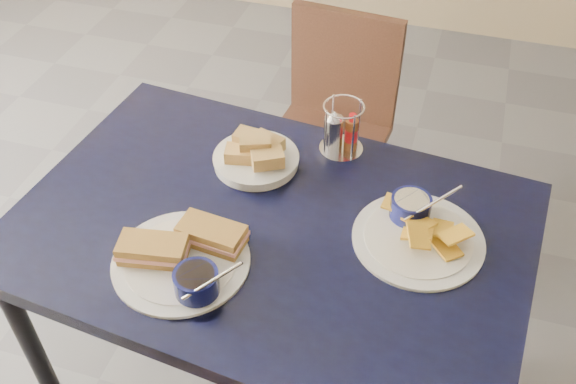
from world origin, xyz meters
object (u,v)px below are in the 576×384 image
(condiment_caddy, at_px, (340,131))
(chair_far, at_px, (332,114))
(sandwich_plate, at_px, (185,256))
(dining_table, at_px, (270,246))
(plantain_plate, at_px, (417,228))
(bread_basket, at_px, (256,155))

(condiment_caddy, bearing_deg, chair_far, 104.38)
(sandwich_plate, bearing_deg, condiment_caddy, 64.77)
(dining_table, bearing_deg, condiment_caddy, 74.25)
(sandwich_plate, distance_m, condiment_caddy, 0.51)
(dining_table, height_order, condiment_caddy, condiment_caddy)
(chair_far, bearing_deg, dining_table, -86.52)
(dining_table, relative_size, chair_far, 1.50)
(chair_far, bearing_deg, plantain_plate, -64.58)
(bread_basket, bearing_deg, condiment_caddy, 32.58)
(chair_far, xyz_separation_m, plantain_plate, (0.36, -0.77, 0.31))
(dining_table, xyz_separation_m, condiment_caddy, (0.09, 0.30, 0.13))
(sandwich_plate, bearing_deg, chair_far, 85.29)
(sandwich_plate, height_order, plantain_plate, same)
(chair_far, distance_m, plantain_plate, 0.90)
(plantain_plate, bearing_deg, chair_far, 115.42)
(plantain_plate, height_order, bread_basket, plantain_plate)
(plantain_plate, height_order, condiment_caddy, condiment_caddy)
(sandwich_plate, distance_m, plantain_plate, 0.50)
(dining_table, xyz_separation_m, bread_basket, (-0.10, 0.19, 0.10))
(plantain_plate, distance_m, bread_basket, 0.43)
(sandwich_plate, relative_size, condiment_caddy, 2.28)
(chair_far, bearing_deg, condiment_caddy, -75.62)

